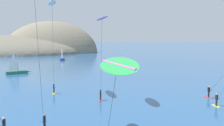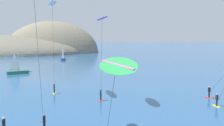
{
  "view_description": "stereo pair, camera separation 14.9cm",
  "coord_description": "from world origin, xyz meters",
  "views": [
    {
      "loc": [
        -2.51,
        -7.43,
        9.21
      ],
      "look_at": [
        1.04,
        24.7,
        5.85
      ],
      "focal_mm": 45.0,
      "sensor_mm": 36.0,
      "label": 1
    },
    {
      "loc": [
        -2.36,
        -7.45,
        9.21
      ],
      "look_at": [
        1.04,
        24.7,
        5.85
      ],
      "focal_mm": 45.0,
      "sensor_mm": 36.0,
      "label": 2
    }
  ],
  "objects": [
    {
      "name": "headland_island",
      "position": [
        -31.13,
        132.42,
        0.0
      ],
      "size": [
        81.32,
        50.76,
        30.89
      ],
      "color": "#7A705B",
      "rests_on": "ground"
    },
    {
      "name": "sailboat_near",
      "position": [
        -17.09,
        58.85,
        0.64
      ],
      "size": [
        5.77,
        3.42,
        5.7
      ],
      "color": "#23664C",
      "rests_on": "ground"
    },
    {
      "name": "sailboat_far",
      "position": [
        -9.3,
        92.45,
        0.64
      ],
      "size": [
        2.17,
        5.97,
        5.7
      ],
      "color": "navy",
      "rests_on": "ground"
    },
    {
      "name": "kitesurfer_white",
      "position": [
        -6.44,
        32.88,
        12.32
      ],
      "size": [
        1.77,
        7.05,
        13.69
      ],
      "color": "yellow",
      "rests_on": "ground"
    },
    {
      "name": "kitesurfer_purple",
      "position": [
        0.07,
        27.43,
        10.27
      ],
      "size": [
        1.44,
        6.71,
        11.42
      ],
      "color": "red",
      "rests_on": "ground"
    },
    {
      "name": "kitesurfer_green",
      "position": [
        -0.26,
        10.41,
        6.79
      ],
      "size": [
        2.83,
        6.43,
        7.76
      ],
      "color": "yellow",
      "rests_on": "ground"
    }
  ]
}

